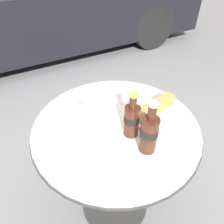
# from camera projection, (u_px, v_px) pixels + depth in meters

# --- Properties ---
(ground_plane) EXTENTS (30.00, 30.00, 0.00)m
(ground_plane) POSITION_uv_depth(u_px,v_px,m) (115.00, 203.00, 1.46)
(ground_plane) COLOR slate
(bistro_table) EXTENTS (0.77, 0.77, 0.72)m
(bistro_table) POSITION_uv_depth(u_px,v_px,m) (116.00, 150.00, 1.11)
(bistro_table) COLOR #333333
(bistro_table) RESTS_ON ground_plane
(cola_bottle_left) EXTENTS (0.07, 0.07, 0.21)m
(cola_bottle_left) POSITION_uv_depth(u_px,v_px,m) (132.00, 119.00, 0.90)
(cola_bottle_left) COLOR #3D1E14
(cola_bottle_left) RESTS_ON bistro_table
(cola_bottle_right) EXTENTS (0.07, 0.07, 0.23)m
(cola_bottle_right) POSITION_uv_depth(u_px,v_px,m) (149.00, 133.00, 0.83)
(cola_bottle_right) COLOR #3D1E14
(cola_bottle_right) RESTS_ON bistro_table
(drinking_glass) EXTENTS (0.07, 0.07, 0.16)m
(drinking_glass) POSITION_uv_depth(u_px,v_px,m) (81.00, 125.00, 0.89)
(drinking_glass) COLOR black
(drinking_glass) RESTS_ON bistro_table
(lunch_plate_near) EXTENTS (0.25, 0.25, 0.07)m
(lunch_plate_near) POSITION_uv_depth(u_px,v_px,m) (154.00, 111.00, 1.04)
(lunch_plate_near) COLOR white
(lunch_plate_near) RESTS_ON bistro_table
(parked_car) EXTENTS (4.24, 1.68, 1.39)m
(parked_car) POSITION_uv_depth(u_px,v_px,m) (40.00, 1.00, 2.96)
(parked_car) COLOR black
(parked_car) RESTS_ON ground_plane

